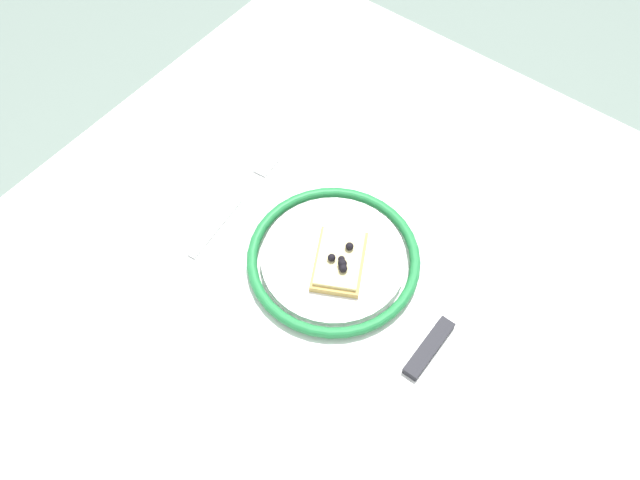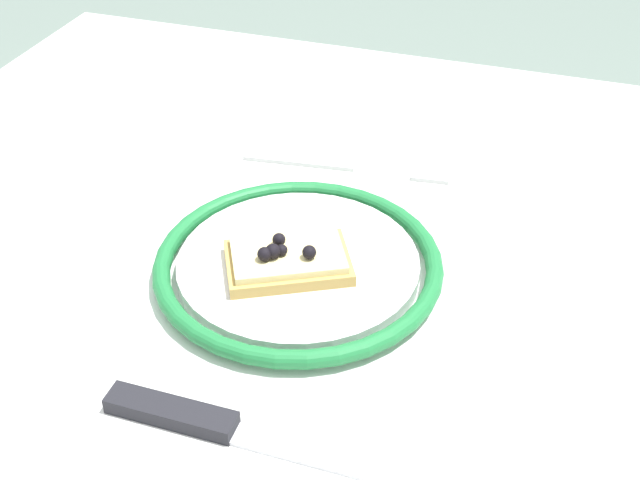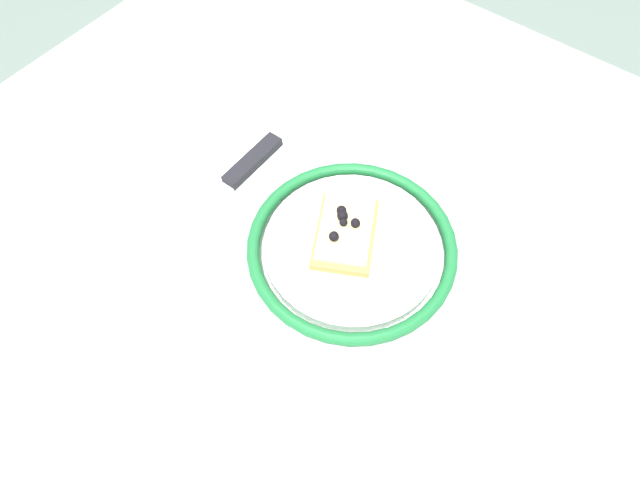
# 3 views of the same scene
# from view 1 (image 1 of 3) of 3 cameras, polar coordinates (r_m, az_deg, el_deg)

# --- Properties ---
(ground_plane) EXTENTS (6.00, 6.00, 0.00)m
(ground_plane) POSITION_cam_1_polar(r_m,az_deg,el_deg) (1.54, 2.19, -16.46)
(ground_plane) COLOR slate
(dining_table) EXTENTS (0.98, 0.94, 0.72)m
(dining_table) POSITION_cam_1_polar(r_m,az_deg,el_deg) (0.95, 3.42, -5.84)
(dining_table) COLOR white
(dining_table) RESTS_ON ground_plane
(plate) EXTENTS (0.23, 0.23, 0.02)m
(plate) POSITION_cam_1_polar(r_m,az_deg,el_deg) (0.87, 1.18, -1.63)
(plate) COLOR white
(plate) RESTS_ON dining_table
(pizza_slice_near) EXTENTS (0.10, 0.11, 0.03)m
(pizza_slice_near) POSITION_cam_1_polar(r_m,az_deg,el_deg) (0.86, 1.71, -1.79)
(pizza_slice_near) COLOR tan
(pizza_slice_near) RESTS_ON plate
(knife) EXTENTS (0.02, 0.24, 0.01)m
(knife) POSITION_cam_1_polar(r_m,az_deg,el_deg) (0.85, 10.62, -7.60)
(knife) COLOR silver
(knife) RESTS_ON dining_table
(fork) EXTENTS (0.04, 0.20, 0.00)m
(fork) POSITION_cam_1_polar(r_m,az_deg,el_deg) (0.94, -7.42, 3.14)
(fork) COLOR #BABABA
(fork) RESTS_ON dining_table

